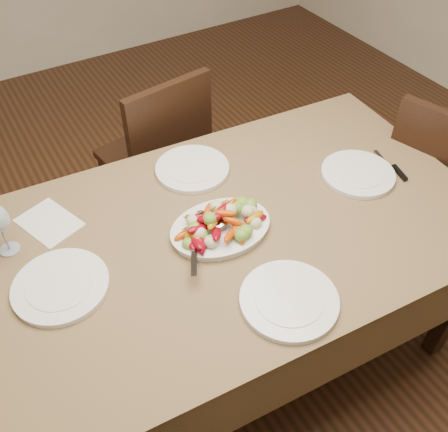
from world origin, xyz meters
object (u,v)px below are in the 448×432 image
plate_left (61,286)px  plate_far (192,169)px  dining_table (224,296)px  wine_glass (0,228)px  chair_far (152,156)px  serving_platter (221,229)px  plate_right (358,174)px  plate_near (289,300)px  chair_right (440,188)px

plate_left → plate_far: same height
dining_table → wine_glass: (-0.65, 0.28, 0.48)m
dining_table → plate_far: plate_far is taller
plate_far → plate_left: bearing=-154.6°
dining_table → chair_far: (0.09, 0.84, 0.10)m
serving_platter → plate_right: (0.60, -0.01, -0.00)m
dining_table → plate_near: 0.53m
plate_right → wine_glass: (-1.22, 0.30, 0.09)m
dining_table → plate_right: size_ratio=6.67×
plate_near → dining_table: bearing=91.6°
plate_right → chair_right: bearing=-3.0°
plate_far → plate_near: 0.69m
plate_right → plate_far: bearing=146.3°
chair_right → plate_right: chair_right is taller
dining_table → chair_right: (1.12, -0.05, 0.10)m
plate_near → wine_glass: (-0.66, 0.63, 0.09)m
plate_right → plate_near: bearing=-149.4°
serving_platter → wine_glass: bearing=155.8°
plate_far → chair_far: bearing=85.8°
chair_far → plate_right: 1.03m
plate_left → plate_near: 0.69m
chair_far → chair_right: (1.03, -0.89, 0.00)m
chair_far → plate_far: (-0.04, -0.51, 0.29)m
dining_table → plate_near: size_ratio=6.26×
dining_table → serving_platter: bearing=-161.7°
serving_platter → plate_right: size_ratio=1.21×
serving_platter → plate_left: serving_platter is taller
plate_right → plate_far: same height
wine_glass → plate_right: bearing=-13.6°
chair_far → plate_far: 0.59m
plate_right → serving_platter: bearing=178.7°
chair_far → chair_right: bearing=130.7°
plate_near → serving_platter: bearing=94.4°
serving_platter → wine_glass: size_ratio=1.64×
chair_far → plate_near: 1.23m
plate_left → chair_right: bearing=-3.0°
serving_platter → plate_far: serving_platter is taller
chair_far → plate_near: (-0.08, -1.19, 0.29)m
plate_far → wine_glass: 0.71m
chair_right → wine_glass: size_ratio=4.64×
chair_far → plate_right: size_ratio=3.44×
dining_table → wine_glass: size_ratio=8.98×
dining_table → serving_platter: serving_platter is taller
chair_far → serving_platter: chair_far is taller
chair_far → plate_left: bearing=42.5°
plate_left → plate_far: 0.67m
plate_left → plate_right: same height
dining_table → chair_right: chair_right is taller
chair_far → chair_right: same height
plate_far → plate_right: bearing=-33.7°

